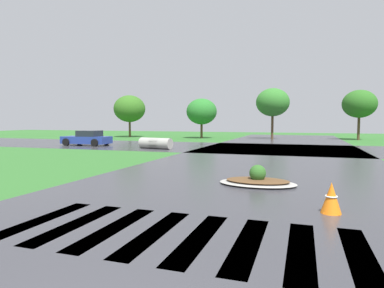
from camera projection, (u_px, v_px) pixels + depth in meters
The scene contains 8 objects.
asphalt_roadway at pixel (251, 180), 12.21m from camera, with size 11.88×80.00×0.01m, color #35353A.
asphalt_cross_road at pixel (279, 149), 25.62m from camera, with size 90.00×10.69×0.01m, color #35353A.
crosswalk_stripes at pixel (199, 238), 6.15m from camera, with size 7.65×2.86×0.01m.
median_island at pixel (258, 180), 11.23m from camera, with size 2.59×1.63×0.68m.
car_silver_hatch at pixel (87, 139), 29.06m from camera, with size 4.20×2.21×1.30m.
drainage_pipe_stack at pixel (156, 143), 25.65m from camera, with size 2.82×1.33×0.84m.
traffic_cone at pixel (331, 198), 7.75m from camera, with size 0.47×0.47×0.74m.
background_treeline at pixel (267, 107), 38.85m from camera, with size 47.83×6.08×5.92m.
Camera 1 is at (1.79, -2.15, 2.17)m, focal length 31.09 mm.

